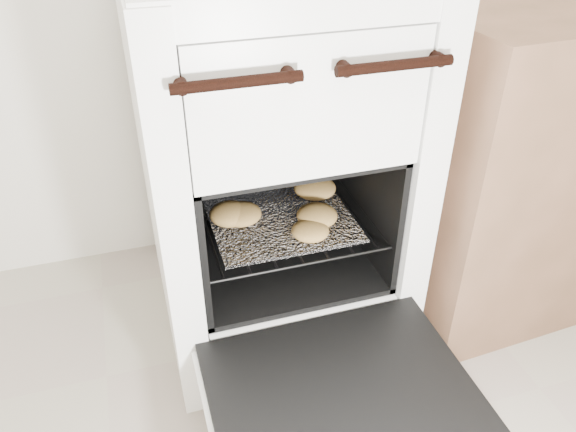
% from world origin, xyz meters
% --- Properties ---
extents(stove, '(0.59, 0.65, 0.90)m').
position_xyz_m(stove, '(0.13, 1.17, 0.44)').
color(stove, white).
rests_on(stove, ground).
extents(oven_door, '(0.53, 0.41, 0.04)m').
position_xyz_m(oven_door, '(0.13, 0.68, 0.20)').
color(oven_door, black).
rests_on(oven_door, stove).
extents(oven_rack, '(0.43, 0.41, 0.01)m').
position_xyz_m(oven_rack, '(0.13, 1.11, 0.34)').
color(oven_rack, black).
rests_on(oven_rack, stove).
extents(foil_sheet, '(0.33, 0.29, 0.01)m').
position_xyz_m(foil_sheet, '(0.13, 1.09, 0.35)').
color(foil_sheet, white).
rests_on(foil_sheet, oven_rack).
extents(baked_rolls, '(0.36, 0.29, 0.05)m').
position_xyz_m(baked_rolls, '(0.14, 1.09, 0.37)').
color(baked_rolls, tan).
rests_on(baked_rolls, foil_sheet).
extents(counter, '(0.84, 0.58, 0.81)m').
position_xyz_m(counter, '(0.86, 1.11, 0.40)').
color(counter, brown).
rests_on(counter, ground).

